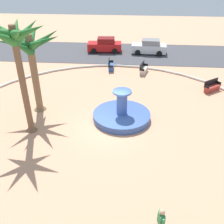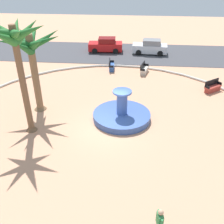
{
  "view_description": "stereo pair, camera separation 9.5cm",
  "coord_description": "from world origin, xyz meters",
  "px_view_note": "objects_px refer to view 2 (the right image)",
  "views": [
    {
      "loc": [
        1.47,
        -14.14,
        9.64
      ],
      "look_at": [
        0.26,
        0.35,
        1.0
      ],
      "focal_mm": 41.24,
      "sensor_mm": 36.0,
      "label": 1
    },
    {
      "loc": [
        1.57,
        -14.13,
        9.64
      ],
      "look_at": [
        0.26,
        0.35,
        1.0
      ],
      "focal_mm": 41.24,
      "sensor_mm": 36.0,
      "label": 2
    }
  ],
  "objects_px": {
    "bench_west": "(144,70)",
    "person_cyclist_helmet": "(159,223)",
    "parked_car_leftmost": "(106,45)",
    "parked_car_second": "(150,47)",
    "bench_east": "(111,66)",
    "fountain": "(122,115)",
    "palm_tree_near_fountain": "(16,47)",
    "palm_tree_by_curb": "(31,51)",
    "bench_southeast": "(213,88)"
  },
  "relations": [
    {
      "from": "palm_tree_near_fountain",
      "to": "bench_southeast",
      "type": "bearing_deg",
      "value": 27.83
    },
    {
      "from": "bench_southeast",
      "to": "fountain",
      "type": "bearing_deg",
      "value": -145.62
    },
    {
      "from": "person_cyclist_helmet",
      "to": "palm_tree_near_fountain",
      "type": "bearing_deg",
      "value": 138.03
    },
    {
      "from": "person_cyclist_helmet",
      "to": "bench_east",
      "type": "bearing_deg",
      "value": 100.97
    },
    {
      "from": "bench_east",
      "to": "bench_west",
      "type": "distance_m",
      "value": 3.35
    },
    {
      "from": "palm_tree_near_fountain",
      "to": "bench_west",
      "type": "bearing_deg",
      "value": 54.58
    },
    {
      "from": "bench_east",
      "to": "bench_southeast",
      "type": "xyz_separation_m",
      "value": [
        8.96,
        -4.24,
        0.0
      ]
    },
    {
      "from": "palm_tree_by_curb",
      "to": "person_cyclist_helmet",
      "type": "distance_m",
      "value": 13.07
    },
    {
      "from": "bench_west",
      "to": "parked_car_second",
      "type": "distance_m",
      "value": 6.24
    },
    {
      "from": "fountain",
      "to": "palm_tree_near_fountain",
      "type": "relative_size",
      "value": 0.57
    },
    {
      "from": "bench_east",
      "to": "palm_tree_by_curb",
      "type": "bearing_deg",
      "value": -118.16
    },
    {
      "from": "parked_car_leftmost",
      "to": "fountain",
      "type": "bearing_deg",
      "value": -79.5
    },
    {
      "from": "palm_tree_near_fountain",
      "to": "fountain",
      "type": "bearing_deg",
      "value": 18.23
    },
    {
      "from": "fountain",
      "to": "bench_east",
      "type": "xyz_separation_m",
      "value": [
        -1.59,
        9.29,
        0.03
      ]
    },
    {
      "from": "bench_west",
      "to": "bench_east",
      "type": "bearing_deg",
      "value": 168.79
    },
    {
      "from": "bench_west",
      "to": "person_cyclist_helmet",
      "type": "xyz_separation_m",
      "value": [
        0.24,
        -17.51,
        0.61
      ]
    },
    {
      "from": "bench_west",
      "to": "bench_southeast",
      "type": "height_order",
      "value": "same"
    },
    {
      "from": "palm_tree_near_fountain",
      "to": "parked_car_second",
      "type": "relative_size",
      "value": 1.71
    },
    {
      "from": "palm_tree_by_curb",
      "to": "bench_east",
      "type": "xyz_separation_m",
      "value": [
        4.54,
        8.49,
        -4.1
      ]
    },
    {
      "from": "bench_west",
      "to": "palm_tree_near_fountain",
      "type": "bearing_deg",
      "value": -125.42
    },
    {
      "from": "parked_car_second",
      "to": "bench_southeast",
      "type": "bearing_deg",
      "value": -63.31
    },
    {
      "from": "parked_car_second",
      "to": "bench_west",
      "type": "bearing_deg",
      "value": -97.12
    },
    {
      "from": "bench_east",
      "to": "palm_tree_near_fountain",
      "type": "bearing_deg",
      "value": -110.64
    },
    {
      "from": "palm_tree_near_fountain",
      "to": "parked_car_second",
      "type": "distance_m",
      "value": 19.25
    },
    {
      "from": "bench_southeast",
      "to": "parked_car_second",
      "type": "distance_m",
      "value": 10.94
    },
    {
      "from": "fountain",
      "to": "parked_car_leftmost",
      "type": "xyz_separation_m",
      "value": [
        -2.81,
        15.14,
        0.47
      ]
    },
    {
      "from": "palm_tree_by_curb",
      "to": "parked_car_leftmost",
      "type": "xyz_separation_m",
      "value": [
        3.32,
        14.34,
        -3.66
      ]
    },
    {
      "from": "palm_tree_by_curb",
      "to": "bench_east",
      "type": "bearing_deg",
      "value": 61.84
    },
    {
      "from": "bench_east",
      "to": "bench_west",
      "type": "bearing_deg",
      "value": -11.21
    },
    {
      "from": "palm_tree_by_curb",
      "to": "parked_car_leftmost",
      "type": "height_order",
      "value": "palm_tree_by_curb"
    },
    {
      "from": "fountain",
      "to": "bench_west",
      "type": "height_order",
      "value": "fountain"
    },
    {
      "from": "bench_east",
      "to": "bench_southeast",
      "type": "bearing_deg",
      "value": -25.32
    },
    {
      "from": "bench_east",
      "to": "parked_car_second",
      "type": "height_order",
      "value": "parked_car_second"
    },
    {
      "from": "palm_tree_by_curb",
      "to": "parked_car_second",
      "type": "distance_m",
      "value": 16.84
    },
    {
      "from": "bench_west",
      "to": "fountain",
      "type": "bearing_deg",
      "value": -101.12
    },
    {
      "from": "bench_east",
      "to": "person_cyclist_helmet",
      "type": "relative_size",
      "value": 0.96
    },
    {
      "from": "bench_east",
      "to": "bench_southeast",
      "type": "relative_size",
      "value": 1.03
    },
    {
      "from": "parked_car_leftmost",
      "to": "parked_car_second",
      "type": "relative_size",
      "value": 1.0
    },
    {
      "from": "palm_tree_near_fountain",
      "to": "bench_east",
      "type": "distance_m",
      "value": 13.04
    },
    {
      "from": "parked_car_leftmost",
      "to": "parked_car_second",
      "type": "bearing_deg",
      "value": -3.57
    },
    {
      "from": "palm_tree_by_curb",
      "to": "palm_tree_near_fountain",
      "type": "bearing_deg",
      "value": -83.14
    },
    {
      "from": "palm_tree_by_curb",
      "to": "bench_west",
      "type": "bearing_deg",
      "value": 45.04
    },
    {
      "from": "fountain",
      "to": "palm_tree_near_fountain",
      "type": "bearing_deg",
      "value": -161.77
    },
    {
      "from": "bench_east",
      "to": "bench_southeast",
      "type": "height_order",
      "value": "same"
    },
    {
      "from": "parked_car_leftmost",
      "to": "bench_southeast",
      "type": "bearing_deg",
      "value": -44.74
    },
    {
      "from": "person_cyclist_helmet",
      "to": "parked_car_leftmost",
      "type": "bearing_deg",
      "value": 101.17
    },
    {
      "from": "palm_tree_near_fountain",
      "to": "palm_tree_by_curb",
      "type": "relative_size",
      "value": 1.2
    },
    {
      "from": "bench_east",
      "to": "person_cyclist_helmet",
      "type": "bearing_deg",
      "value": -79.03
    },
    {
      "from": "parked_car_leftmost",
      "to": "parked_car_second",
      "type": "distance_m",
      "value": 5.29
    },
    {
      "from": "bench_west",
      "to": "person_cyclist_helmet",
      "type": "relative_size",
      "value": 0.98
    }
  ]
}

